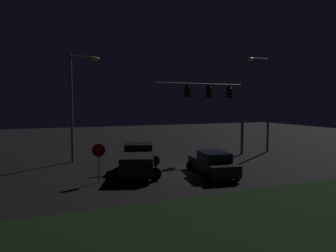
{
  "coord_description": "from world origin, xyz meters",
  "views": [
    {
      "loc": [
        -8.65,
        -18.44,
        4.46
      ],
      "look_at": [
        -0.84,
        1.46,
        2.85
      ],
      "focal_mm": 31.0,
      "sensor_mm": 36.0,
      "label": 1
    }
  ],
  "objects_px": {
    "car_sedan": "(213,163)",
    "street_lamp_left": "(77,95)",
    "street_lamp_right": "(265,94)",
    "stop_sign": "(99,155)",
    "traffic_signal_gantry": "(219,99)",
    "pickup_truck": "(138,157)"
  },
  "relations": [
    {
      "from": "car_sedan",
      "to": "stop_sign",
      "type": "relative_size",
      "value": 2.06
    },
    {
      "from": "street_lamp_left",
      "to": "street_lamp_right",
      "type": "height_order",
      "value": "street_lamp_right"
    },
    {
      "from": "street_lamp_right",
      "to": "traffic_signal_gantry",
      "type": "bearing_deg",
      "value": -176.14
    },
    {
      "from": "traffic_signal_gantry",
      "to": "street_lamp_right",
      "type": "height_order",
      "value": "street_lamp_right"
    },
    {
      "from": "traffic_signal_gantry",
      "to": "car_sedan",
      "type": "bearing_deg",
      "value": -124.12
    },
    {
      "from": "pickup_truck",
      "to": "street_lamp_left",
      "type": "bearing_deg",
      "value": 51.05
    },
    {
      "from": "pickup_truck",
      "to": "stop_sign",
      "type": "height_order",
      "value": "stop_sign"
    },
    {
      "from": "traffic_signal_gantry",
      "to": "stop_sign",
      "type": "height_order",
      "value": "traffic_signal_gantry"
    },
    {
      "from": "pickup_truck",
      "to": "stop_sign",
      "type": "xyz_separation_m",
      "value": [
        -2.75,
        -1.51,
        0.56
      ]
    },
    {
      "from": "car_sedan",
      "to": "pickup_truck",
      "type": "bearing_deg",
      "value": 67.74
    },
    {
      "from": "car_sedan",
      "to": "street_lamp_left",
      "type": "relative_size",
      "value": 0.56
    },
    {
      "from": "pickup_truck",
      "to": "street_lamp_left",
      "type": "relative_size",
      "value": 0.7
    },
    {
      "from": "pickup_truck",
      "to": "street_lamp_right",
      "type": "xyz_separation_m",
      "value": [
        13.11,
        3.66,
        4.45
      ]
    },
    {
      "from": "street_lamp_left",
      "to": "car_sedan",
      "type": "bearing_deg",
      "value": -45.28
    },
    {
      "from": "traffic_signal_gantry",
      "to": "stop_sign",
      "type": "bearing_deg",
      "value": -155.91
    },
    {
      "from": "stop_sign",
      "to": "street_lamp_left",
      "type": "bearing_deg",
      "value": 95.24
    },
    {
      "from": "stop_sign",
      "to": "pickup_truck",
      "type": "bearing_deg",
      "value": 28.78
    },
    {
      "from": "pickup_truck",
      "to": "car_sedan",
      "type": "height_order",
      "value": "pickup_truck"
    },
    {
      "from": "street_lamp_right",
      "to": "stop_sign",
      "type": "xyz_separation_m",
      "value": [
        -15.85,
        -5.17,
        -3.89
      ]
    },
    {
      "from": "pickup_truck",
      "to": "traffic_signal_gantry",
      "type": "distance_m",
      "value": 9.53
    },
    {
      "from": "pickup_truck",
      "to": "car_sedan",
      "type": "distance_m",
      "value": 4.82
    },
    {
      "from": "car_sedan",
      "to": "street_lamp_left",
      "type": "bearing_deg",
      "value": 52.13
    }
  ]
}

